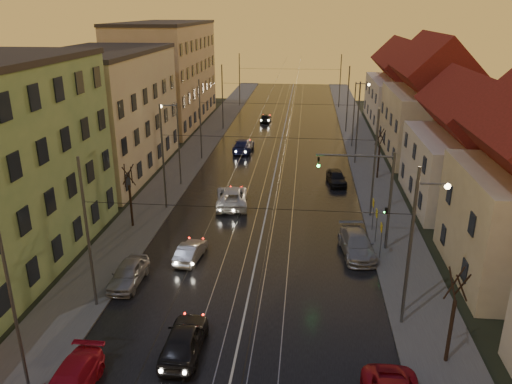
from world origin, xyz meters
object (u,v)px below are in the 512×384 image
(driving_car_1, at_px, (190,251))
(parked_left_2, at_px, (70,384))
(parked_right_1, at_px, (357,244))
(driving_car_3, at_px, (243,145))
(driving_car_2, at_px, (232,197))
(street_lamp_0, at_px, (5,299))
(street_lamp_1, at_px, (417,236))
(street_lamp_3, at_px, (357,108))
(driving_car_0, at_px, (184,339))
(traffic_light_mast, at_px, (376,189))
(street_lamp_2, at_px, (175,136))
(driving_car_4, at_px, (266,118))
(parked_right_2, at_px, (336,178))
(parked_left_3, at_px, (128,273))

(driving_car_1, bearing_deg, parked_left_2, 85.44)
(parked_right_1, bearing_deg, driving_car_3, 107.41)
(driving_car_2, relative_size, parked_left_2, 1.24)
(parked_left_2, bearing_deg, street_lamp_0, -177.47)
(street_lamp_1, bearing_deg, street_lamp_3, 90.00)
(driving_car_1, bearing_deg, driving_car_0, 107.06)
(parked_left_2, bearing_deg, traffic_light_mast, 47.41)
(street_lamp_2, distance_m, street_lamp_3, 24.24)
(street_lamp_3, xyz_separation_m, parked_left_2, (-16.02, -43.92, -4.23))
(driving_car_4, height_order, parked_right_2, parked_right_2)
(street_lamp_3, distance_m, parked_right_2, 14.96)
(street_lamp_0, bearing_deg, driving_car_2, 75.67)
(driving_car_3, bearing_deg, traffic_light_mast, 117.00)
(street_lamp_1, distance_m, parked_right_1, 8.56)
(street_lamp_3, xyz_separation_m, driving_car_2, (-12.24, -20.65, -4.10))
(driving_car_2, bearing_deg, traffic_light_mast, 138.85)
(driving_car_4, bearing_deg, street_lamp_1, 106.24)
(driving_car_3, bearing_deg, street_lamp_3, -166.01)
(street_lamp_2, distance_m, parked_right_1, 20.93)
(parked_left_3, bearing_deg, street_lamp_1, -4.79)
(street_lamp_1, height_order, parked_left_2, street_lamp_1)
(street_lamp_3, height_order, driving_car_2, street_lamp_3)
(driving_car_3, bearing_deg, street_lamp_2, 70.11)
(street_lamp_2, distance_m, parked_left_2, 28.33)
(driving_car_0, bearing_deg, traffic_light_mast, -130.40)
(traffic_light_mast, xyz_separation_m, driving_car_0, (-10.57, -12.52, -3.82))
(driving_car_1, bearing_deg, traffic_light_mast, -161.19)
(traffic_light_mast, distance_m, parked_right_2, 14.59)
(driving_car_0, bearing_deg, street_lamp_2, -75.30)
(driving_car_4, bearing_deg, parked_right_2, 110.97)
(street_lamp_1, height_order, driving_car_2, street_lamp_1)
(driving_car_1, distance_m, parked_right_1, 11.54)
(driving_car_3, bearing_deg, driving_car_2, 94.47)
(driving_car_3, xyz_separation_m, parked_left_3, (-3.30, -31.15, -0.05))
(traffic_light_mast, distance_m, parked_left_3, 17.27)
(driving_car_1, height_order, driving_car_3, driving_car_3)
(street_lamp_1, relative_size, driving_car_0, 1.75)
(traffic_light_mast, xyz_separation_m, driving_car_4, (-10.98, 41.43, -3.97))
(parked_right_1, bearing_deg, driving_car_4, 97.00)
(street_lamp_1, bearing_deg, driving_car_1, 159.16)
(street_lamp_0, relative_size, street_lamp_2, 1.00)
(traffic_light_mast, distance_m, driving_car_2, 13.88)
(parked_right_2, bearing_deg, driving_car_0, -115.62)
(street_lamp_3, height_order, parked_left_3, street_lamp_3)
(driving_car_2, bearing_deg, parked_right_2, -152.52)
(driving_car_0, distance_m, driving_car_2, 19.88)
(street_lamp_1, xyz_separation_m, driving_car_2, (-12.24, 15.35, -4.10))
(street_lamp_1, bearing_deg, street_lamp_0, -156.28)
(traffic_light_mast, height_order, driving_car_2, traffic_light_mast)
(parked_left_3, height_order, parked_right_1, parked_right_1)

